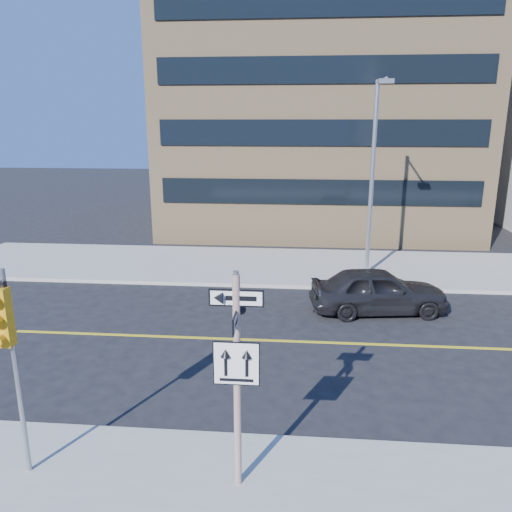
# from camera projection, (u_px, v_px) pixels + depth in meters

# --- Properties ---
(ground) EXTENTS (120.00, 120.00, 0.00)m
(ground) POSITION_uv_depth(u_px,v_px,m) (251.00, 413.00, 11.60)
(ground) COLOR black
(ground) RESTS_ON ground
(sign_pole) EXTENTS (0.92, 0.92, 4.06)m
(sign_pole) POSITION_uv_depth(u_px,v_px,m) (237.00, 370.00, 8.55)
(sign_pole) COLOR beige
(sign_pole) RESTS_ON near_sidewalk
(traffic_signal) EXTENTS (0.32, 0.45, 4.00)m
(traffic_signal) POSITION_uv_depth(u_px,v_px,m) (5.00, 334.00, 8.58)
(traffic_signal) COLOR gray
(traffic_signal) RESTS_ON near_sidewalk
(parked_car_a) EXTENTS (2.52, 4.94, 1.61)m
(parked_car_a) POSITION_uv_depth(u_px,v_px,m) (378.00, 290.00, 17.55)
(parked_car_a) COLOR black
(parked_car_a) RESTS_ON ground
(streetlight_a) EXTENTS (0.55, 2.25, 8.00)m
(streetlight_a) POSITION_uv_depth(u_px,v_px,m) (374.00, 167.00, 20.36)
(streetlight_a) COLOR gray
(streetlight_a) RESTS_ON far_sidewalk
(building_brick) EXTENTS (18.00, 18.00, 18.00)m
(building_brick) POSITION_uv_depth(u_px,v_px,m) (317.00, 83.00, 33.12)
(building_brick) COLOR #A3845A
(building_brick) RESTS_ON ground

